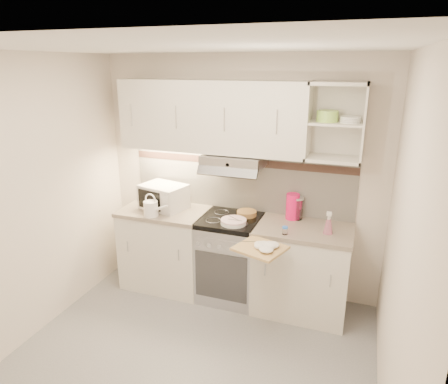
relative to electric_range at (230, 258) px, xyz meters
The scene contains 17 objects.
ground 1.19m from the electric_range, 90.00° to the right, with size 3.00×3.00×0.00m, color gray.
room_shell 1.39m from the electric_range, 89.81° to the right, with size 3.04×2.84×2.52m.
base_cabinet_left 0.75m from the electric_range, behind, with size 0.90×0.60×0.86m, color silver.
worktop_left 0.86m from the electric_range, behind, with size 0.92×0.62×0.04m, color gray.
base_cabinet_right 0.75m from the electric_range, ahead, with size 0.90×0.60×0.86m, color silver.
worktop_right 0.86m from the electric_range, ahead, with size 0.92×0.62×0.04m, color gray.
electric_range is the anchor object (origin of this frame).
microwave 0.97m from the electric_range, behind, with size 0.53×0.44×0.26m.
watering_can 0.97m from the electric_range, 164.18° to the right, with size 0.29×0.15×0.24m.
plate_stack 0.50m from the electric_range, 60.38° to the right, with size 0.25×0.25×0.05m.
bread_loaf 0.51m from the electric_range, 41.06° to the left, with size 0.20×0.20×0.05m, color #A76949.
pink_pitcher 0.85m from the electric_range, 17.75° to the left, with size 0.14×0.13×0.26m.
glass_jar 0.88m from the electric_range, 17.40° to the left, with size 0.12×0.12×0.23m.
spice_jar 0.81m from the electric_range, 19.95° to the right, with size 0.05×0.05×0.08m.
spray_bottle 1.11m from the electric_range, ahead, with size 0.09×0.09×0.23m.
cutting_board 0.81m from the electric_range, 49.13° to the right, with size 0.40×0.36×0.02m, color #AB7B5B.
dish_towel 0.86m from the electric_range, 48.77° to the right, with size 0.23×0.20×0.06m, color silver, non-canonical shape.
Camera 1 is at (1.21, -2.49, 2.40)m, focal length 32.00 mm.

